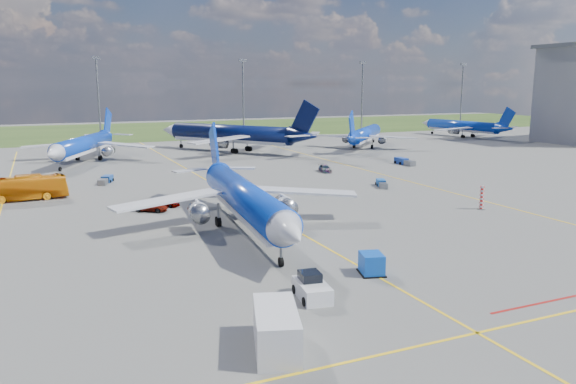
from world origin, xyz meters
name	(u,v)px	position (x,y,z in m)	size (l,w,h in m)	color
ground	(330,250)	(0.00, 0.00, 0.00)	(400.00, 400.00, 0.00)	#51514E
grass_strip	(120,131)	(0.00, 150.00, 0.00)	(400.00, 80.00, 0.01)	#2D4719
taxiway_lines	(238,197)	(0.17, 27.70, 0.01)	(60.25, 160.00, 0.02)	yellow
floodlight_masts	(175,95)	(10.00, 110.00, 12.56)	(202.20, 0.50, 22.70)	slate
warning_post	(482,198)	(26.00, 8.00, 1.50)	(0.50, 0.50, 3.00)	red
bg_jet_nnw	(85,162)	(-16.74, 75.19, 0.00)	(29.20, 38.32, 10.04)	#0D3ABB
bg_jet_n	(231,152)	(16.23, 80.04, 0.00)	(34.98, 45.90, 12.02)	#07113C
bg_jet_ne	(365,147)	(50.05, 75.28, 0.00)	(27.84, 36.54, 9.57)	#0D3ABB
bg_jet_ene	(461,137)	(91.46, 87.58, 0.00)	(26.92, 35.34, 9.25)	#0D3ABB
main_airliner	(245,230)	(-4.98, 10.39, 0.00)	(30.02, 39.40, 10.32)	#0D3ABB
pushback_tug	(312,288)	(-7.05, -10.27, 0.75)	(2.60, 5.61, 1.87)	silver
uld_container	(372,264)	(-0.08, -7.48, 0.88)	(1.77, 2.21, 1.77)	blue
service_van	(276,330)	(-12.65, -16.85, 1.26)	(2.52, 5.73, 2.52)	silver
apron_bus	(20,188)	(-27.79, 37.70, 1.71)	(2.87, 12.26, 3.42)	orange
service_car_a	(168,202)	(-10.15, 25.86, 0.58)	(1.36, 3.39, 1.15)	#999999
service_car_b	(152,207)	(-12.61, 23.71, 0.56)	(1.87, 4.05, 1.12)	#999999
service_car_c	(325,168)	(22.14, 43.49, 0.62)	(1.73, 4.27, 1.24)	#999999
baggage_tug_w	(382,184)	(23.31, 26.75, 0.46)	(2.87, 4.52, 0.99)	#1C57A9
baggage_tug_c	(106,180)	(-15.57, 47.47, 0.50)	(2.95, 4.90, 1.07)	navy
baggage_tug_e	(404,162)	(40.76, 45.42, 0.57)	(1.62, 5.48, 1.22)	#1A3C9E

